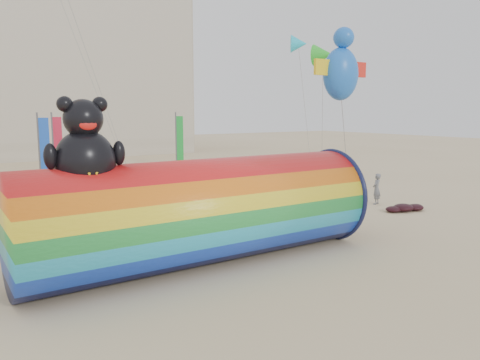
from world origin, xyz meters
TOP-DOWN VIEW (x-y plane):
  - ground at (0.00, 0.00)m, footprint 160.00×160.00m
  - windsock_assembly at (-2.52, -0.75)m, footprint 12.54×3.82m
  - kite_handler at (10.74, 2.88)m, footprint 0.75×0.63m
  - fabric_bundle at (10.61, 0.80)m, footprint 2.62×1.35m
  - festival_banners at (-0.92, 16.20)m, footprint 10.98×3.64m

SIDE VIEW (x-z plane):
  - ground at x=0.00m, z-range 0.00..0.00m
  - fabric_bundle at x=10.61m, z-range -0.03..0.37m
  - kite_handler at x=10.74m, z-range 0.00..1.77m
  - windsock_assembly at x=-2.52m, z-range -0.97..4.81m
  - festival_banners at x=-0.92m, z-range 0.04..5.24m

